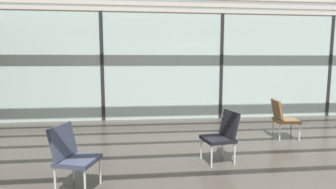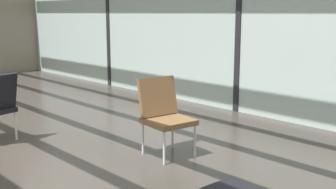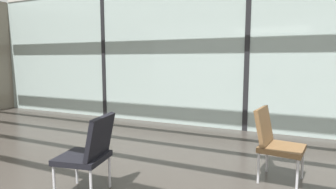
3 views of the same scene
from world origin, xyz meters
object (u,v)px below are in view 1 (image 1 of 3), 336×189
Objects in this scene: parked_airplane at (169,56)px; lounge_chair_2 at (223,133)px; lounge_chair_1 at (72,153)px; lounge_chair_0 at (282,116)px.

lounge_chair_2 is at bearing -90.07° from parked_airplane.
lounge_chair_1 is at bearing -82.34° from lounge_chair_2.
lounge_chair_2 is (-1.76, -1.23, 0.00)m from lounge_chair_0.
lounge_chair_2 is at bearing -53.63° from lounge_chair_1.
parked_airplane is at bearing 4.04° from lounge_chair_1.
lounge_chair_1 is at bearing -104.22° from parked_airplane.
lounge_chair_0 and lounge_chair_2 have the same top height.
lounge_chair_0 and lounge_chair_1 have the same top height.
lounge_chair_1 and lounge_chair_2 have the same top height.
lounge_chair_0 is at bearing -76.30° from parked_airplane.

